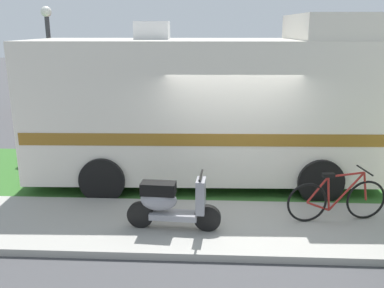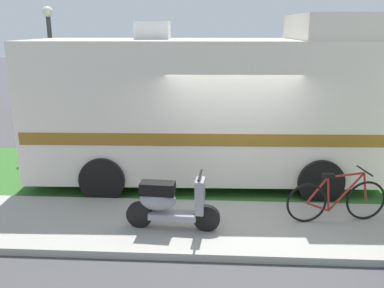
# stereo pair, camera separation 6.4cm
# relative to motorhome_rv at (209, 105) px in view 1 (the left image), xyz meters

# --- Properties ---
(ground_plane) EXTENTS (80.00, 80.00, 0.00)m
(ground_plane) POSITION_rel_motorhome_rv_xyz_m (0.46, -1.27, -1.71)
(ground_plane) COLOR #424244
(sidewalk) EXTENTS (24.00, 2.00, 0.12)m
(sidewalk) POSITION_rel_motorhome_rv_xyz_m (0.46, -2.47, -1.65)
(sidewalk) COLOR #9E9B93
(sidewalk) RESTS_ON ground
(grass_strip) EXTENTS (24.00, 3.40, 0.08)m
(grass_strip) POSITION_rel_motorhome_rv_xyz_m (0.46, 0.23, -1.67)
(grass_strip) COLOR #336628
(grass_strip) RESTS_ON ground
(motorhome_rv) EXTENTS (7.34, 2.93, 3.59)m
(motorhome_rv) POSITION_rel_motorhome_rv_xyz_m (0.00, 0.00, 0.00)
(motorhome_rv) COLOR silver
(motorhome_rv) RESTS_ON ground
(scooter) EXTENTS (1.55, 0.50, 0.97)m
(scooter) POSITION_rel_motorhome_rv_xyz_m (-0.60, -2.67, -1.13)
(scooter) COLOR black
(scooter) RESTS_ON ground
(bicycle) EXTENTS (1.73, 0.52, 0.90)m
(bicycle) POSITION_rel_motorhome_rv_xyz_m (2.21, -2.21, -1.20)
(bicycle) COLOR black
(bicycle) RESTS_ON ground
(pickup_truck_near) EXTENTS (5.61, 2.38, 1.78)m
(pickup_truck_near) POSITION_rel_motorhome_rv_xyz_m (-0.56, 4.87, -0.76)
(pickup_truck_near) COLOR maroon
(pickup_truck_near) RESTS_ON ground
(pickup_truck_far) EXTENTS (5.70, 2.52, 1.86)m
(pickup_truck_far) POSITION_rel_motorhome_rv_xyz_m (-4.61, 7.70, -0.72)
(pickup_truck_far) COLOR maroon
(pickup_truck_far) RESTS_ON ground
(street_lamp_post) EXTENTS (0.28, 0.28, 3.87)m
(street_lamp_post) POSITION_rel_motorhome_rv_xyz_m (-4.32, 2.33, 0.67)
(street_lamp_post) COLOR #333338
(street_lamp_post) RESTS_ON ground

